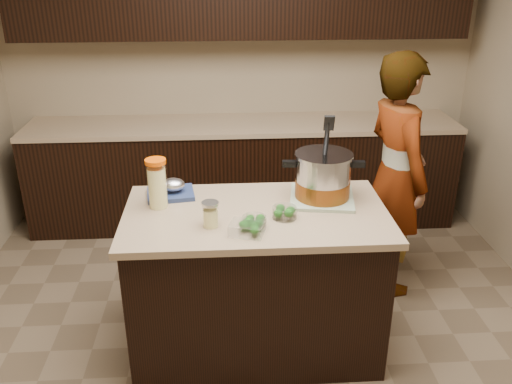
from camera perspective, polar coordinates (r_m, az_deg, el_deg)
ground_plane at (r=3.48m, az=-0.00°, el=-15.54°), size 4.00×4.00×0.00m
room_shell at (r=2.73m, az=-0.00°, el=13.46°), size 4.04×4.04×2.72m
back_cabinets at (r=4.60m, az=-1.41°, el=7.94°), size 3.60×0.63×2.33m
island at (r=3.21m, az=-0.00°, el=-9.30°), size 1.46×0.81×0.90m
dish_towel at (r=3.16m, az=6.94°, el=-0.58°), size 0.41×0.41×0.02m
stock_pot at (r=3.11m, az=7.04°, el=1.43°), size 0.47×0.35×0.47m
lemonade_pitcher at (r=3.04m, az=-10.35°, el=0.69°), size 0.13×0.13×0.28m
mason_jar at (r=2.81m, az=-4.81°, el=-2.42°), size 0.11×0.11×0.15m
broccoli_tub_left at (r=2.91m, az=3.01°, el=-2.22°), size 0.15×0.15×0.06m
broccoli_tub_right at (r=2.81m, az=-0.18°, el=-3.23°), size 0.15×0.15×0.06m
broccoli_tub_rect at (r=2.75m, az=-0.97°, el=-3.93°), size 0.20×0.17×0.06m
blue_tray at (r=3.20m, az=-8.87°, el=0.17°), size 0.29×0.25×0.10m
person at (r=3.76m, az=14.47°, el=1.64°), size 0.53×0.68×1.66m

